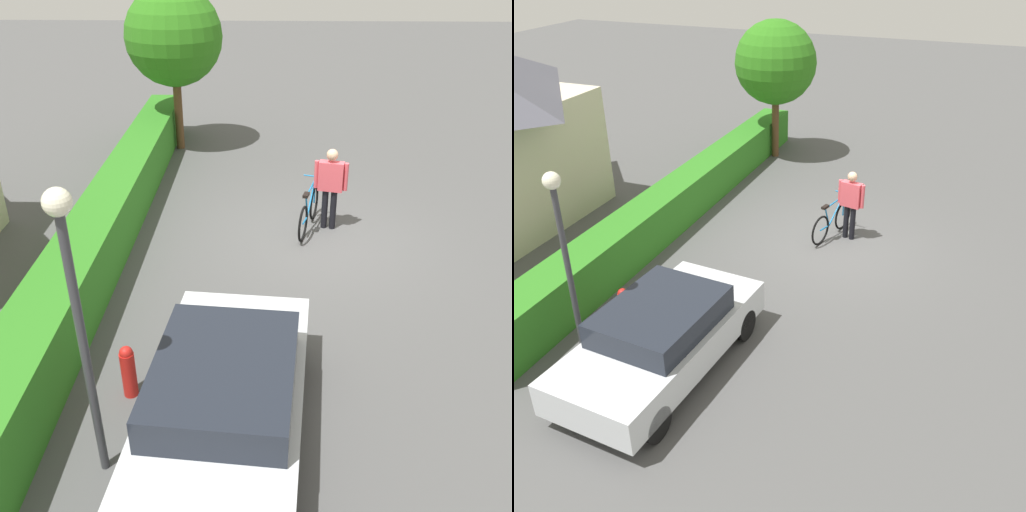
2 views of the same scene
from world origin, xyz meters
TOP-DOWN VIEW (x-y plane):
  - ground_plane at (0.00, 0.00)m, footprint 60.00×60.00m
  - hedge_row at (0.00, 4.23)m, footprint 14.22×0.90m
  - parked_car_near at (-5.54, 1.56)m, footprint 4.27×2.19m
  - bicycle at (0.41, 0.24)m, footprint 1.75×0.65m
  - person_rider at (0.47, -0.18)m, footprint 0.31×0.68m
  - street_lamp at (-5.89, 2.98)m, footprint 0.28×0.28m
  - tree_kerbside at (5.42, 3.63)m, footprint 2.57×2.57m
  - fire_hydrant at (-4.65, 2.93)m, footprint 0.20×0.20m

SIDE VIEW (x-z plane):
  - ground_plane at x=0.00m, z-range 0.00..0.00m
  - bicycle at x=0.41m, z-range -0.09..0.90m
  - fire_hydrant at x=-4.65m, z-range 0.01..0.82m
  - hedge_row at x=0.00m, z-range 0.00..1.08m
  - parked_car_near at x=-5.54m, z-range 0.04..1.37m
  - person_rider at x=0.47m, z-range 0.16..1.89m
  - street_lamp at x=-5.89m, z-range 0.58..4.18m
  - tree_kerbside at x=5.42m, z-range 0.87..5.20m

